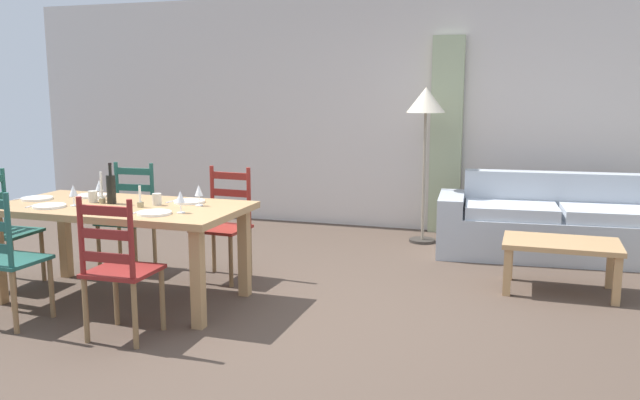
{
  "coord_description": "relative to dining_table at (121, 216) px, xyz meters",
  "views": [
    {
      "loc": [
        1.51,
        -4.26,
        1.63
      ],
      "look_at": [
        -0.07,
        0.63,
        0.75
      ],
      "focal_mm": 36.83,
      "sensor_mm": 36.0,
      "label": 1
    }
  ],
  "objects": [
    {
      "name": "coffee_cup_primary",
      "position": [
        0.27,
        0.07,
        0.13
      ],
      "size": [
        0.07,
        0.07,
        0.09
      ],
      "primitive_type": "cylinder",
      "color": "beige",
      "rests_on": "dining_table"
    },
    {
      "name": "fork_near_right",
      "position": [
        0.3,
        -0.25,
        0.09
      ],
      "size": [
        0.02,
        0.17,
        0.01
      ],
      "primitive_type": "cube",
      "rotation": [
        0.0,
        0.0,
        0.02
      ],
      "color": "silver",
      "rests_on": "dining_table"
    },
    {
      "name": "dining_chair_far_right",
      "position": [
        0.48,
        0.78,
        -0.19
      ],
      "size": [
        0.44,
        0.42,
        0.96
      ],
      "color": "maroon",
      "rests_on": "ground_plane"
    },
    {
      "name": "dinner_plate_far_left",
      "position": [
        -0.45,
        0.25,
        0.1
      ],
      "size": [
        0.24,
        0.24,
        0.02
      ],
      "primitive_type": "cylinder",
      "color": "white",
      "rests_on": "dining_table"
    },
    {
      "name": "candle_short",
      "position": [
        0.2,
        -0.04,
        0.13
      ],
      "size": [
        0.05,
        0.05,
        0.16
      ],
      "color": "#998C66",
      "rests_on": "dining_table"
    },
    {
      "name": "dinner_plate_far_right",
      "position": [
        0.45,
        0.25,
        0.1
      ],
      "size": [
        0.24,
        0.24,
        0.02
      ],
      "primitive_type": "cylinder",
      "color": "white",
      "rests_on": "dining_table"
    },
    {
      "name": "wine_glass_far_right",
      "position": [
        0.59,
        0.15,
        0.2
      ],
      "size": [
        0.06,
        0.06,
        0.16
      ],
      "color": "white",
      "rests_on": "dining_table"
    },
    {
      "name": "candle_tall",
      "position": [
        -0.18,
        0.02,
        0.16
      ],
      "size": [
        0.05,
        0.05,
        0.25
      ],
      "color": "#998C66",
      "rests_on": "dining_table"
    },
    {
      "name": "ground_plane",
      "position": [
        1.45,
        0.05,
        -0.67
      ],
      "size": [
        9.6,
        9.6,
        0.02
      ],
      "primitive_type": "cube",
      "color": "#4C3D32"
    },
    {
      "name": "curtain_panel_left",
      "position": [
        2.05,
        3.21,
        0.44
      ],
      "size": [
        0.35,
        0.08,
        2.2
      ],
      "primitive_type": "cube",
      "color": "#A5B188",
      "rests_on": "ground_plane"
    },
    {
      "name": "dining_chair_far_left",
      "position": [
        -0.47,
        0.79,
        -0.19
      ],
      "size": [
        0.44,
        0.42,
        0.96
      ],
      "color": "#255D4D",
      "rests_on": "ground_plane"
    },
    {
      "name": "wine_glass_near_left",
      "position": [
        -0.31,
        -0.14,
        0.2
      ],
      "size": [
        0.06,
        0.06,
        0.16
      ],
      "color": "white",
      "rests_on": "dining_table"
    },
    {
      "name": "wine_glass_near_right",
      "position": [
        0.61,
        -0.15,
        0.2
      ],
      "size": [
        0.06,
        0.06,
        0.16
      ],
      "color": "white",
      "rests_on": "dining_table"
    },
    {
      "name": "dining_chair_near_left",
      "position": [
        -0.45,
        -0.73,
        -0.19
      ],
      "size": [
        0.43,
        0.42,
        0.96
      ],
      "color": "#20564C",
      "rests_on": "ground_plane"
    },
    {
      "name": "fork_far_right",
      "position": [
        0.3,
        0.25,
        0.09
      ],
      "size": [
        0.03,
        0.17,
        0.01
      ],
      "primitive_type": "cube",
      "rotation": [
        0.0,
        0.0,
        -0.09
      ],
      "color": "silver",
      "rests_on": "dining_table"
    },
    {
      "name": "wine_bottle",
      "position": [
        -0.1,
        0.03,
        0.2
      ],
      "size": [
        0.07,
        0.07,
        0.32
      ],
      "color": "black",
      "rests_on": "dining_table"
    },
    {
      "name": "dinner_plate_head_west",
      "position": [
        -0.78,
        -0.0,
        0.1
      ],
      "size": [
        0.24,
        0.24,
        0.02
      ],
      "primitive_type": "cylinder",
      "color": "white",
      "rests_on": "dining_table"
    },
    {
      "name": "dining_chair_head_west",
      "position": [
        -1.17,
        0.02,
        -0.19
      ],
      "size": [
        0.42,
        0.44,
        0.96
      ],
      "color": "#21594B",
      "rests_on": "ground_plane"
    },
    {
      "name": "wall_far",
      "position": [
        1.45,
        3.35,
        0.69
      ],
      "size": [
        9.6,
        0.16,
        2.7
      ],
      "primitive_type": "cube",
      "color": "beige",
      "rests_on": "ground_plane"
    },
    {
      "name": "wine_glass_far_left",
      "position": [
        -0.29,
        0.14,
        0.2
      ],
      "size": [
        0.06,
        0.06,
        0.16
      ],
      "color": "white",
      "rests_on": "dining_table"
    },
    {
      "name": "dinner_plate_near_left",
      "position": [
        -0.45,
        -0.25,
        0.1
      ],
      "size": [
        0.24,
        0.24,
        0.02
      ],
      "primitive_type": "cylinder",
      "color": "white",
      "rests_on": "dining_table"
    },
    {
      "name": "couch",
      "position": [
        3.24,
        2.47,
        -0.37
      ],
      "size": [
        2.34,
        0.98,
        0.8
      ],
      "color": "#A5ACB4",
      "rests_on": "ground_plane"
    },
    {
      "name": "dining_table",
      "position": [
        0.0,
        0.0,
        0.0
      ],
      "size": [
        1.9,
        0.96,
        0.75
      ],
      "color": "tan",
      "rests_on": "ground_plane"
    },
    {
      "name": "fork_far_left",
      "position": [
        -0.6,
        0.25,
        0.09
      ],
      "size": [
        0.02,
        0.17,
        0.01
      ],
      "primitive_type": "cube",
      "rotation": [
        0.0,
        0.0,
        0.01
      ],
      "color": "silver",
      "rests_on": "dining_table"
    },
    {
      "name": "standing_lamp",
      "position": [
        1.9,
        2.65,
        0.75
      ],
      "size": [
        0.4,
        0.4,
        1.64
      ],
      "color": "#332D28",
      "rests_on": "ground_plane"
    },
    {
      "name": "fork_head_west",
      "position": [
        -0.93,
        -0.0,
        0.09
      ],
      "size": [
        0.03,
        0.17,
        0.01
      ],
      "primitive_type": "cube",
      "rotation": [
        0.0,
        0.0,
        -0.07
      ],
      "color": "silver",
      "rests_on": "dining_table"
    },
    {
      "name": "coffee_table",
      "position": [
        3.23,
        1.25,
        -0.31
      ],
      "size": [
        0.9,
        0.56,
        0.42
      ],
      "color": "tan",
      "rests_on": "ground_plane"
    },
    {
      "name": "coffee_cup_secondary",
      "position": [
        -0.27,
        0.03,
        0.13
      ],
      "size": [
        0.07,
        0.07,
        0.09
      ],
      "primitive_type": "cylinder",
      "color": "beige",
      "rests_on": "dining_table"
    },
    {
      "name": "dinner_plate_near_right",
      "position": [
        0.45,
        -0.25,
        0.1
      ],
      "size": [
        0.24,
        0.24,
        0.02
      ],
      "primitive_type": "cylinder",
      "color": "white",
      "rests_on": "dining_table"
    },
    {
      "name": "dining_chair_near_right",
      "position": [
        0.46,
        -0.72,
        -0.19
      ],
      "size": [
        0.43,
        0.41,
        0.96
      ],
      "color": "maroon",
      "rests_on": "ground_plane"
    },
    {
      "name": "fork_near_left",
      "position": [
        -0.6,
        -0.25,
        0.09
      ],
      "size": [
        0.03,
        0.17,
        0.01
      ],
      "primitive_type": "cube",
      "rotation": [
        0.0,
        0.0,
        0.1
      ],
      "color": "silver",
      "rests_on": "dining_table"
    }
  ]
}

